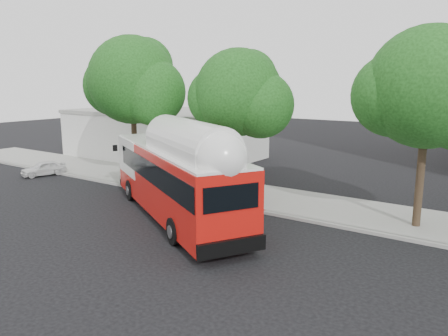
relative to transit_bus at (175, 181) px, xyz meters
name	(u,v)px	position (x,y,z in m)	size (l,w,h in m)	color
ground	(187,226)	(1.31, -0.77, -1.91)	(120.00, 120.00, 0.00)	black
sidewalk	(256,196)	(1.31, 5.73, -1.83)	(60.00, 5.00, 0.15)	gray
curb_strip	(232,206)	(1.31, 3.13, -1.83)	(60.00, 0.30, 0.15)	gray
red_curb_segment	(189,198)	(-1.69, 3.13, -1.83)	(10.00, 0.32, 0.16)	maroon
street_tree_left	(138,84)	(-7.22, 4.78, 4.70)	(6.67, 5.80, 9.74)	#2D2116
street_tree_mid	(245,96)	(0.71, 5.28, 4.00)	(5.75, 5.00, 8.62)	#2D2116
street_tree_right	(439,93)	(10.75, 5.08, 4.35)	(6.21, 5.40, 9.18)	#2D2116
low_commercial_bldg	(164,133)	(-12.69, 13.23, 0.25)	(16.20, 10.20, 4.25)	silver
transit_bus	(175,181)	(0.00, 0.00, 0.00)	(13.09, 9.01, 4.08)	red
parked_car	(44,168)	(-14.56, 2.22, -1.37)	(3.11, 1.25, 1.06)	silver
signal_pole	(164,159)	(-4.02, 3.63, 0.17)	(0.11, 0.38, 4.04)	#A71411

